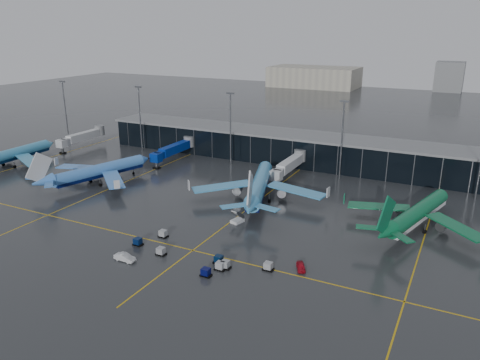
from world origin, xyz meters
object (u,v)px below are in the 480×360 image
at_px(baggage_carts, 198,257).
at_px(service_van_white, 125,257).
at_px(airliner_klm_near, 259,176).
at_px(mobile_airstair, 237,220).
at_px(service_van_red, 301,266).
at_px(airliner_arkefly, 99,163).
at_px(airliner_klm_west, 11,148).
at_px(airliner_aer_lingus, 419,203).

distance_m(baggage_carts, service_van_white, 15.49).
height_order(airliner_klm_near, mobile_airstair, airliner_klm_near).
xyz_separation_m(mobile_airstair, service_van_red, (22.60, -15.61, -0.08)).
bearing_deg(airliner_arkefly, airliner_klm_near, 25.81).
height_order(airliner_klm_west, airliner_klm_near, airliner_klm_near).
bearing_deg(airliner_klm_west, airliner_aer_lingus, 2.00).
bearing_deg(airliner_aer_lingus, service_van_red, -104.19).
distance_m(airliner_klm_west, airliner_arkefly, 41.60).
distance_m(airliner_klm_near, mobile_airstair, 18.89).
relative_size(airliner_arkefly, service_van_red, 10.32).
distance_m(airliner_arkefly, airliner_klm_near, 51.80).
bearing_deg(airliner_arkefly, baggage_carts, -13.17).
xyz_separation_m(mobile_airstair, service_van_white, (-11.89, -28.91, 0.04)).
distance_m(airliner_arkefly, baggage_carts, 62.67).
xyz_separation_m(airliner_klm_near, mobile_airstair, (2.05, -17.72, -6.23)).
relative_size(airliner_klm_near, airliner_aer_lingus, 1.10).
height_order(airliner_arkefly, airliner_aer_lingus, airliner_arkefly).
distance_m(airliner_klm_west, service_van_white, 91.30).
relative_size(baggage_carts, mobile_airstair, 9.12).
bearing_deg(baggage_carts, service_van_white, -151.43).
bearing_deg(airliner_arkefly, service_van_white, -26.73).
bearing_deg(service_van_red, service_van_white, 174.46).
bearing_deg(mobile_airstair, service_van_white, -98.50).
xyz_separation_m(airliner_arkefly, service_van_red, (75.61, -24.11, -5.77)).
relative_size(airliner_klm_west, baggage_carts, 1.26).
bearing_deg(baggage_carts, mobile_airstair, 94.54).
relative_size(airliner_klm_west, mobile_airstair, 11.53).
height_order(airliner_klm_near, airliner_aer_lingus, airliner_klm_near).
bearing_deg(airliner_klm_west, airliner_arkefly, -2.45).
distance_m(mobile_airstair, service_van_white, 31.26).
bearing_deg(airliner_klm_near, airliner_aer_lingus, -18.76).
bearing_deg(airliner_aer_lingus, mobile_airstair, -142.26).
relative_size(mobile_airstair, service_van_red, 0.89).
bearing_deg(airliner_arkefly, airliner_aer_lingus, 20.86).
distance_m(airliner_aer_lingus, baggage_carts, 55.34).
relative_size(airliner_klm_near, service_van_red, 11.17).
distance_m(airliner_arkefly, service_van_red, 79.57).
bearing_deg(airliner_klm_near, airliner_arkefly, 172.16).
height_order(baggage_carts, service_van_red, baggage_carts).
bearing_deg(airliner_aer_lingus, service_van_white, -123.95).
bearing_deg(mobile_airstair, service_van_red, -20.77).
bearing_deg(airliner_aer_lingus, baggage_carts, -120.43).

